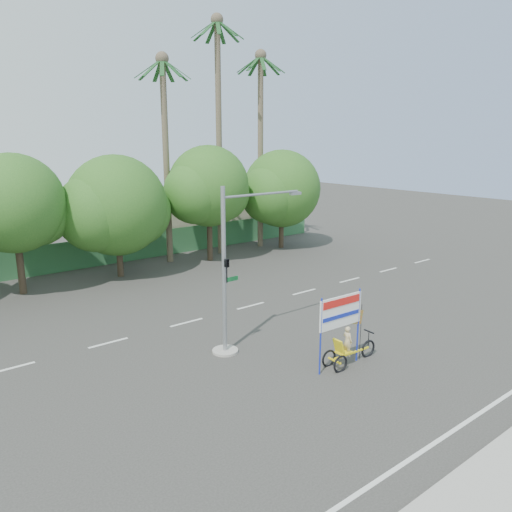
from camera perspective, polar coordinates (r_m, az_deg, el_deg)
ground at (r=20.35m, az=9.11°, el=-12.59°), size 120.00×120.00×0.00m
fence at (r=37.17m, az=-16.04°, el=0.68°), size 38.00×0.08×2.00m
building_right at (r=44.45m, az=-8.85°, el=4.12°), size 14.00×8.00×3.60m
tree_left at (r=31.10m, az=-26.02°, el=5.04°), size 6.66×5.60×8.07m
tree_center at (r=32.99m, az=-15.74°, el=5.26°), size 7.62×6.40×7.85m
tree_right at (r=36.17m, az=-5.50°, el=7.61°), size 6.90×5.80×8.36m
tree_far_right at (r=40.46m, az=2.91°, el=7.42°), size 7.38×6.20×7.94m
palm_tall at (r=38.41m, az=-4.30°, el=15.77°), size 3.73×3.79×17.45m
palm_mid at (r=40.77m, az=0.52°, el=14.17°), size 3.73×3.79×15.45m
palm_short at (r=36.02m, az=-10.33°, el=13.21°), size 3.73×3.79×14.45m
traffic_signal at (r=20.69m, az=-2.94°, el=-3.30°), size 4.72×1.10×7.00m
trike_billboard at (r=20.17m, az=10.14°, el=-8.97°), size 3.17×0.75×3.11m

